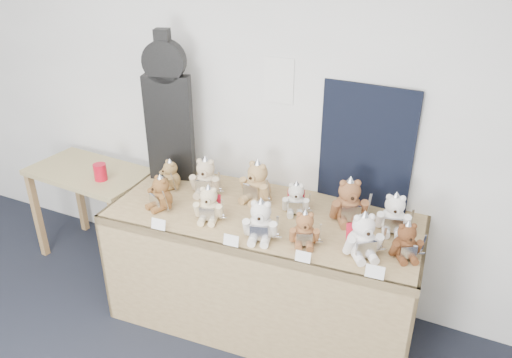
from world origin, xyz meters
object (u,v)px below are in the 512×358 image
at_px(teddy_back_centre_left, 257,183).
at_px(teddy_back_far_left, 170,176).
at_px(teddy_front_far_left, 161,194).
at_px(teddy_front_right, 305,230).
at_px(teddy_front_left, 209,205).
at_px(teddy_front_far_right, 363,237).
at_px(teddy_back_end, 394,215).
at_px(teddy_back_right, 349,202).
at_px(teddy_back_centre_right, 296,199).
at_px(teddy_back_left, 206,178).
at_px(side_table, 92,185).
at_px(teddy_front_end, 406,242).
at_px(red_cup, 100,172).
at_px(display_table, 259,244).
at_px(teddy_front_centre, 261,222).
at_px(guitar_case, 168,110).

bearing_deg(teddy_back_centre_left, teddy_back_far_left, -158.40).
height_order(teddy_front_far_left, teddy_front_right, teddy_front_far_left).
bearing_deg(teddy_front_left, teddy_front_far_right, -14.16).
height_order(teddy_front_right, teddy_back_centre_left, teddy_back_centre_left).
bearing_deg(teddy_front_far_right, teddy_back_end, 36.95).
relative_size(teddy_front_far_left, teddy_back_right, 0.79).
xyz_separation_m(teddy_back_centre_right, teddy_back_far_left, (-0.92, -0.06, -0.00)).
distance_m(teddy_front_left, teddy_front_right, 0.63).
xyz_separation_m(teddy_back_left, teddy_back_right, (0.98, 0.07, 0.01)).
xyz_separation_m(side_table, teddy_front_end, (2.42, -0.16, 0.27)).
distance_m(side_table, teddy_back_end, 2.32).
height_order(red_cup, teddy_front_far_left, teddy_front_far_left).
xyz_separation_m(display_table, teddy_front_far_left, (-0.65, -0.13, 0.28)).
height_order(display_table, teddy_back_left, teddy_back_left).
distance_m(display_table, teddy_front_centre, 0.35).
relative_size(red_cup, teddy_back_far_left, 0.54).
relative_size(side_table, red_cup, 7.74).
xyz_separation_m(teddy_front_right, teddy_back_right, (0.15, 0.36, 0.03)).
bearing_deg(teddy_back_left, teddy_back_centre_right, -12.16).
distance_m(teddy_front_centre, teddy_front_far_right, 0.58).
distance_m(guitar_case, teddy_front_end, 1.79).
bearing_deg(red_cup, teddy_front_far_left, -16.26).
height_order(teddy_front_far_right, teddy_front_end, teddy_front_far_right).
relative_size(display_table, teddy_back_far_left, 8.85).
xyz_separation_m(guitar_case, teddy_back_end, (1.60, -0.04, -0.41)).
bearing_deg(side_table, teddy_front_centre, -8.48).
distance_m(teddy_back_centre_left, teddy_back_far_left, 0.63).
distance_m(guitar_case, teddy_back_right, 1.38).
distance_m(teddy_front_left, teddy_back_end, 1.12).
bearing_deg(display_table, teddy_back_end, 12.61).
height_order(teddy_front_left, teddy_front_far_right, teddy_front_far_right).
relative_size(red_cup, teddy_front_end, 0.52).
bearing_deg(teddy_back_end, display_table, -175.76).
relative_size(teddy_front_left, teddy_back_left, 0.88).
bearing_deg(teddy_back_centre_left, teddy_front_far_right, -8.90).
relative_size(red_cup, teddy_front_right, 0.53).
xyz_separation_m(teddy_front_far_left, teddy_back_left, (0.16, 0.30, 0.02)).
distance_m(red_cup, teddy_back_centre_right, 1.51).
bearing_deg(side_table, teddy_back_right, 5.63).
height_order(red_cup, teddy_front_centre, teddy_front_centre).
xyz_separation_m(teddy_front_far_left, teddy_back_centre_right, (0.81, 0.32, -0.01)).
bearing_deg(teddy_back_left, teddy_back_centre_left, -4.02).
bearing_deg(guitar_case, teddy_back_centre_left, -21.32).
bearing_deg(teddy_front_far_right, teddy_front_far_left, 146.66).
relative_size(guitar_case, teddy_front_far_right, 3.59).
relative_size(teddy_front_end, teddy_back_end, 0.87).
relative_size(red_cup, teddy_back_end, 0.45).
height_order(teddy_back_left, teddy_back_centre_left, teddy_back_centre_left).
relative_size(teddy_front_end, teddy_back_right, 0.76).
bearing_deg(teddy_front_left, red_cup, 152.97).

